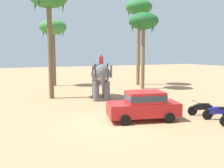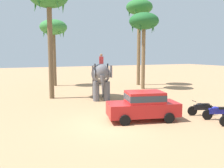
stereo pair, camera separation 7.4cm
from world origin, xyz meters
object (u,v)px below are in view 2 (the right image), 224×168
palm_tree_behind_elephant (49,1)px  palm_tree_near_hut (53,29)px  car_sedan_foreground (143,105)px  motorcycle_mid_row (202,108)px  elephant_with_mahout (101,76)px  motorcycle_second_in_row (217,112)px  palm_tree_left_of_road (139,11)px  palm_tree_far_back (144,23)px

palm_tree_behind_elephant → palm_tree_near_hut: bearing=77.0°
palm_tree_near_hut → car_sedan_foreground: bearing=-84.5°
motorcycle_mid_row → palm_tree_near_hut: bearing=107.3°
palm_tree_near_hut → elephant_with_mahout: bearing=-80.1°
motorcycle_mid_row → palm_tree_behind_elephant: 14.60m
elephant_with_mahout → motorcycle_second_in_row: 9.66m
motorcycle_second_in_row → palm_tree_near_hut: 21.00m
car_sedan_foreground → palm_tree_left_of_road: size_ratio=0.42×
elephant_with_mahout → palm_tree_behind_elephant: (-3.72, 2.25, 6.25)m
elephant_with_mahout → motorcycle_mid_row: (3.79, -7.57, -1.53)m
palm_tree_behind_elephant → palm_tree_near_hut: (1.90, 8.23, -1.45)m
motorcycle_mid_row → palm_tree_far_back: palm_tree_far_back is taller
elephant_with_mahout → palm_tree_left_of_road: (7.83, 6.96, 7.05)m
motorcycle_mid_row → motorcycle_second_in_row: bearing=-85.8°
car_sedan_foreground → elephant_with_mahout: 7.06m
elephant_with_mahout → motorcycle_mid_row: bearing=-63.4°
palm_tree_left_of_road → palm_tree_far_back: (-1.25, -3.09, -1.91)m
elephant_with_mahout → palm_tree_near_hut: palm_tree_near_hut is taller
motorcycle_mid_row → palm_tree_behind_elephant: bearing=127.4°
car_sedan_foreground → palm_tree_behind_elephant: (-3.58, 9.23, 7.31)m
elephant_with_mahout → palm_tree_left_of_road: bearing=41.6°
palm_tree_behind_elephant → palm_tree_left_of_road: palm_tree_left_of_road is taller
palm_tree_far_back → motorcycle_second_in_row: bearing=-102.1°
motorcycle_mid_row → palm_tree_left_of_road: 17.34m
elephant_with_mahout → palm_tree_far_back: bearing=30.4°
palm_tree_left_of_road → palm_tree_far_back: palm_tree_left_of_road is taller
motorcycle_second_in_row → palm_tree_far_back: 14.49m
elephant_with_mahout → palm_tree_left_of_road: size_ratio=0.39×
car_sedan_foreground → palm_tree_behind_elephant: bearing=111.2°
elephant_with_mahout → car_sedan_foreground: bearing=-91.2°
elephant_with_mahout → palm_tree_behind_elephant: palm_tree_behind_elephant is taller
car_sedan_foreground → motorcycle_second_in_row: (4.02, -1.74, -0.46)m
motorcycle_second_in_row → palm_tree_behind_elephant: 15.44m
elephant_with_mahout → palm_tree_near_hut: size_ratio=0.51×
palm_tree_near_hut → motorcycle_mid_row: bearing=-72.7°
motorcycle_second_in_row → palm_tree_left_of_road: 18.30m
motorcycle_mid_row → palm_tree_behind_elephant: size_ratio=0.18×
car_sedan_foreground → palm_tree_near_hut: bearing=95.5°
elephant_with_mahout → motorcycle_mid_row: 8.60m
car_sedan_foreground → elephant_with_mahout: size_ratio=1.09×
palm_tree_behind_elephant → palm_tree_far_back: bearing=8.9°
elephant_with_mahout → palm_tree_far_back: 9.19m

